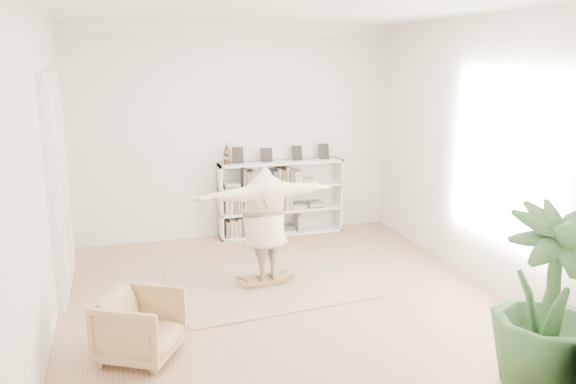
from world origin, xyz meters
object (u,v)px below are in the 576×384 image
object	(u,v)px
armchair	(140,326)
rocker_board	(265,279)
person	(265,220)
houseplant	(548,301)
bookshelf	(281,199)

from	to	relation	value
armchair	rocker_board	distance (m)	2.30
person	houseplant	bearing A→B (deg)	114.71
armchair	person	world-z (taller)	person
bookshelf	person	size ratio (longest dim) A/B	1.15
person	houseplant	world-z (taller)	houseplant
bookshelf	person	xyz separation A→B (m)	(-0.86, -2.19, 0.28)
bookshelf	houseplant	world-z (taller)	houseplant
houseplant	armchair	bearing A→B (deg)	154.91
armchair	bookshelf	bearing A→B (deg)	-5.44
bookshelf	person	world-z (taller)	person
armchair	houseplant	xyz separation A→B (m)	(3.54, -1.66, 0.53)
bookshelf	person	bearing A→B (deg)	-111.31
bookshelf	houseplant	size ratio (longest dim) A/B	1.27
bookshelf	armchair	distance (m)	4.52
armchair	rocker_board	xyz separation A→B (m)	(1.71, 1.51, -0.27)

